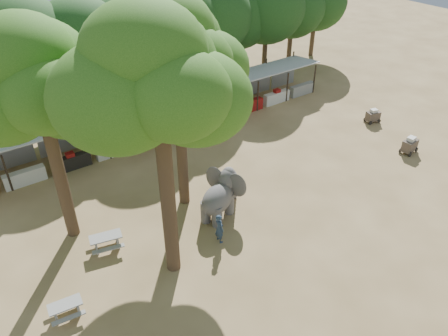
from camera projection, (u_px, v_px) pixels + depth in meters
ground at (298, 240)px, 21.90m from camera, size 100.00×100.00×0.00m
vendor_stalls at (163, 117)px, 30.67m from camera, size 28.00×2.99×2.80m
yard_tree_left at (31, 81)px, 17.87m from camera, size 7.10×6.90×11.02m
yard_tree_center at (151, 80)px, 15.36m from camera, size 7.10×6.90×12.04m
yard_tree_back at (171, 52)px, 19.90m from camera, size 7.10×6.90×11.36m
backdrop_trees at (124, 37)px, 31.80m from camera, size 46.46×5.95×8.33m
elephant at (221, 195)px, 22.99m from camera, size 3.29×2.62×2.47m
handler at (219, 228)px, 21.38m from camera, size 0.44×0.62×1.65m
picnic_table_near at (66, 308)px, 17.85m from camera, size 1.47×1.35×0.67m
picnic_table_far at (106, 240)px, 21.13m from camera, size 1.79×1.68×0.76m
cart_front at (410, 145)px, 28.63m from camera, size 1.26×0.91×1.14m
cart_back at (373, 116)px, 32.29m from camera, size 1.19×0.92×1.04m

